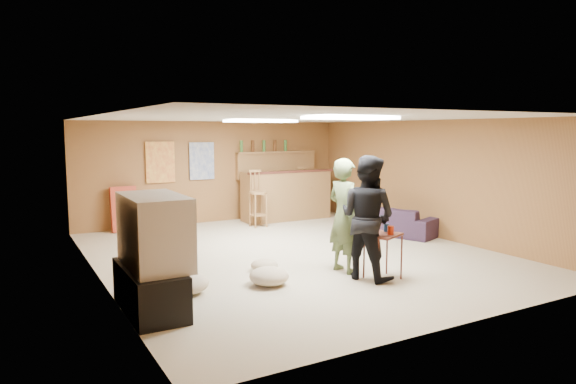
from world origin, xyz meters
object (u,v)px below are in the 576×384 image
sofa (389,220)px  tv_body (154,231)px  tray_table (383,256)px  person_black (367,217)px  bar_counter (286,195)px  person_olive (344,215)px

sofa → tv_body: bearing=90.7°
tv_body → tray_table: bearing=-5.4°
person_black → sofa: (2.28, 2.21, -0.57)m
tray_table → bar_counter: bearing=76.4°
bar_counter → sofa: bar_counter is taller
tv_body → sofa: size_ratio=0.59×
bar_counter → tray_table: bearing=-103.6°
sofa → tray_table: 3.15m
tv_body → sofa: tv_body is taller
tv_body → sofa: bearing=21.9°
bar_counter → person_olive: person_olive is taller
person_olive → tray_table: person_olive is taller
person_olive → person_black: person_black is taller
bar_counter → sofa: size_ratio=1.08×
tv_body → person_olive: (2.76, 0.26, -0.09)m
tv_body → person_black: person_black is taller
bar_counter → person_black: (-1.32, -4.60, 0.29)m
tv_body → tray_table: 3.08m
person_olive → sofa: size_ratio=0.87×
person_black → tray_table: bearing=-147.9°
person_olive → sofa: (2.36, 1.80, -0.54)m
person_olive → tray_table: (0.25, -0.55, -0.50)m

